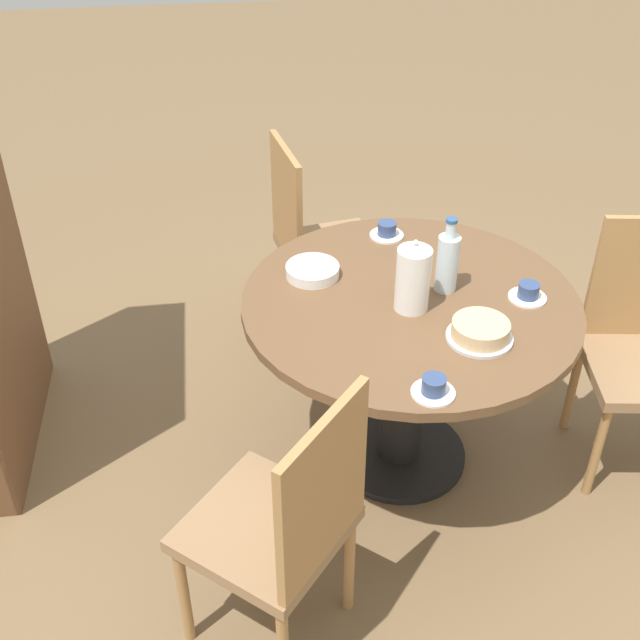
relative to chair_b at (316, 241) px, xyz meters
name	(u,v)px	position (x,y,z in m)	size (l,w,h in m)	color
ground_plane	(398,455)	(-0.85, -0.21, -0.51)	(14.00, 14.00, 0.00)	brown
dining_table	(407,342)	(-0.85, -0.21, 0.06)	(1.15, 1.15, 0.74)	black
chair_b	(316,241)	(0.00, 0.00, 0.00)	(0.48, 0.48, 0.96)	#A87A47
chair_c	(284,524)	(-1.55, 0.30, 0.00)	(0.59, 0.59, 0.96)	#A87A47
coffee_pot	(413,277)	(-0.89, -0.20, 0.36)	(0.11, 0.11, 0.26)	white
water_bottle	(447,261)	(-0.80, -0.34, 0.35)	(0.08, 0.08, 0.27)	silver
cake_main	(480,331)	(-1.10, -0.37, 0.27)	(0.21, 0.21, 0.06)	silver
cup_a	(434,388)	(-1.33, -0.16, 0.26)	(0.13, 0.13, 0.06)	white
cup_b	(528,293)	(-0.90, -0.60, 0.26)	(0.13, 0.13, 0.06)	white
cup_c	(387,231)	(-0.41, -0.22, 0.26)	(0.13, 0.13, 0.06)	white
plate_stack	(312,271)	(-0.65, 0.10, 0.26)	(0.19, 0.19, 0.04)	white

